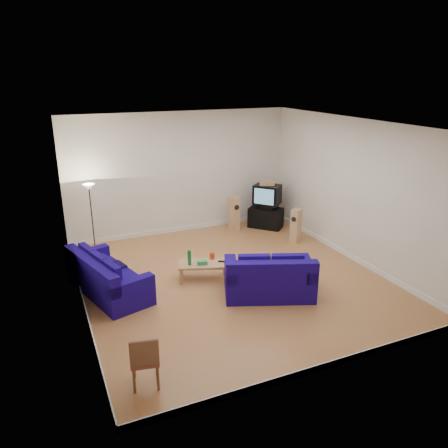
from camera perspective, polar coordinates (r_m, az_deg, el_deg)
name	(u,v)px	position (r m, az deg, el deg)	size (l,w,h in m)	color
room	(232,209)	(8.69, 1.06, 1.97)	(6.01, 6.51, 3.21)	brown
sofa_three_seat	(106,279)	(8.89, -15.15, -6.99)	(1.44, 2.22, 0.79)	#0E0057
sofa_loveseat	(269,280)	(8.54, 5.93, -7.33)	(1.93, 1.51, 0.85)	#0E0057
coffee_table	(203,265)	(9.14, -2.72, -5.39)	(1.13, 0.82, 0.37)	tan
bottle	(189,258)	(8.98, -4.54, -4.39)	(0.08, 0.08, 0.33)	#197233
tissue_box	(202,263)	(9.03, -2.85, -5.05)	(0.21, 0.11, 0.08)	green
red_canister	(212,256)	(9.28, -1.55, -4.16)	(0.10, 0.10, 0.14)	red
remote	(222,261)	(9.15, -0.21, -4.91)	(0.18, 0.06, 0.02)	black
tv_stand	(266,218)	(12.23, 5.47, 0.82)	(0.91, 0.50, 0.55)	black
av_receiver	(268,206)	(12.14, 5.73, 2.31)	(0.48, 0.39, 0.11)	black
television	(267,194)	(12.11, 5.65, 3.87)	(0.84, 0.86, 0.54)	black
centre_speaker	(267,183)	(11.99, 5.65, 5.38)	(0.40, 0.16, 0.14)	tan
speaker_left	(234,214)	(11.87, 1.31, 1.33)	(0.24, 0.31, 0.95)	tan
speaker_right	(296,225)	(11.24, 9.37, -0.19)	(0.32, 0.30, 0.87)	tan
floor_lamp	(90,196)	(10.65, -17.13, 3.48)	(0.29, 0.29, 1.68)	black
dining_chair	(145,359)	(6.27, -10.32, -16.94)	(0.46, 0.46, 0.81)	brown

